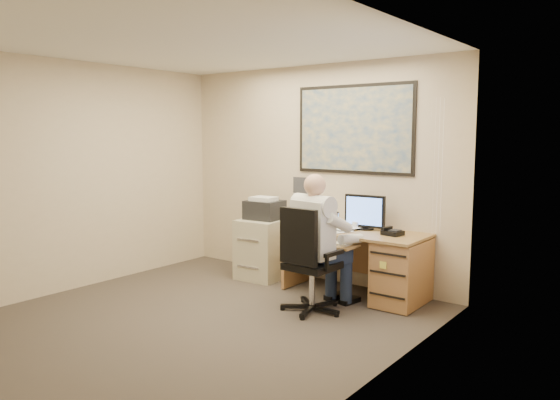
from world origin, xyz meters
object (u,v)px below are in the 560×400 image
Objects in this scene: desk at (382,261)px; filing_cabinet at (265,243)px; office_chair at (309,282)px; person at (314,243)px.

filing_cabinet is (-1.65, -0.03, 0.01)m from desk.
office_chair is 0.40m from person.
desk is at bearing 71.37° from person.
office_chair is (-0.41, -0.84, -0.12)m from desk.
person is at bearing 93.73° from office_chair.
filing_cabinet is 1.49m from office_chair.
office_chair is at bearing -78.73° from person.
person is at bearing -118.45° from desk.
office_chair is (1.24, -0.81, -0.13)m from filing_cabinet.
person reaches higher than filing_cabinet.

